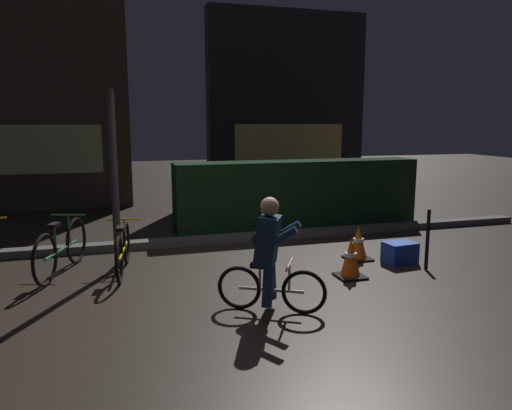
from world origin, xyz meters
The scene contains 13 objects.
ground_plane centered at (0.00, 0.00, 0.00)m, with size 40.00×40.00×0.00m, color #2D261E.
sidewalk_curb centered at (0.00, 2.20, 0.06)m, with size 12.00×0.24×0.12m, color #56544F.
hedge_row centered at (1.80, 3.10, 0.64)m, with size 4.80×0.70×1.27m, color black.
storefront_left centered at (-3.36, 6.50, 2.37)m, with size 4.31×0.54×4.77m.
storefront_right centered at (3.05, 7.20, 2.47)m, with size 4.43×0.54×4.96m.
street_post centered at (-1.63, 1.20, 1.22)m, with size 0.10×0.10×2.45m, color #2D2D33.
parked_bike_left_mid centered at (-2.35, 1.14, 0.35)m, with size 0.58×1.59×0.76m.
parked_bike_center_left centered at (-1.56, 0.96, 0.32)m, with size 0.46×1.50×0.70m.
traffic_cone_near centered at (1.28, -0.10, 0.26)m, with size 0.36×0.36×0.53m.
traffic_cone_far centered at (1.78, 0.62, 0.25)m, with size 0.36×0.36×0.51m.
blue_crate centered at (2.28, 0.30, 0.15)m, with size 0.44×0.32×0.30m, color #193DB7.
cyclist centered at (-0.09, -0.87, 0.63)m, with size 1.06×0.68×1.25m.
closed_umbrella centered at (2.55, 0.05, 0.39)m, with size 0.05×0.05×0.85m, color black.
Camera 1 is at (-1.64, -5.59, 2.02)m, focal length 33.96 mm.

